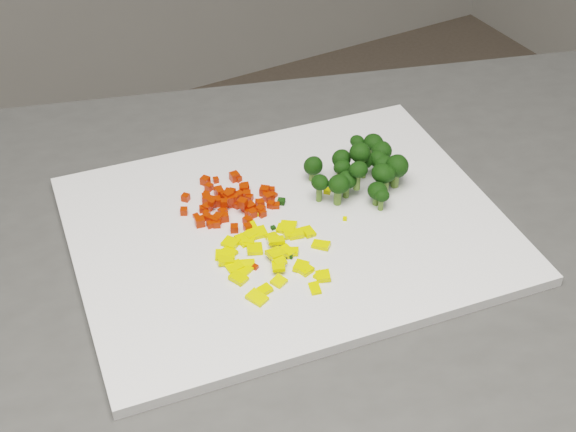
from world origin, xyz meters
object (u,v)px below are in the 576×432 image
cutting_board (288,228)px  pepper_pile (274,256)px  broccoli_pile (364,164)px  carrot_pile (227,195)px

cutting_board → pepper_pile: (-0.04, -0.04, 0.01)m
cutting_board → broccoli_pile: 0.10m
carrot_pile → pepper_pile: (0.00, -0.09, -0.01)m
cutting_board → carrot_pile: bearing=124.6°
pepper_pile → broccoli_pile: size_ratio=0.97×
carrot_pile → pepper_pile: bearing=-89.5°
carrot_pile → broccoli_pile: size_ratio=0.83×
cutting_board → pepper_pile: 0.06m
pepper_pile → broccoli_pile: bearing=23.6°
cutting_board → broccoli_pile: size_ratio=3.75×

